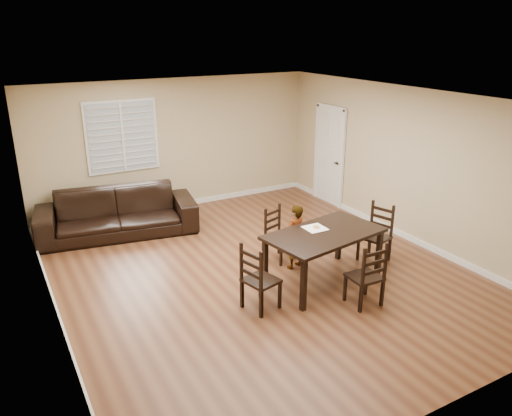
# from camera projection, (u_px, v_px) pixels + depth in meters

# --- Properties ---
(ground) EXTENTS (7.00, 7.00, 0.00)m
(ground) POSITION_uv_depth(u_px,v_px,m) (259.00, 272.00, 7.88)
(ground) COLOR brown
(ground) RESTS_ON ground
(room) EXTENTS (6.04, 7.04, 2.72)m
(room) POSITION_uv_depth(u_px,v_px,m) (256.00, 158.00, 7.42)
(room) COLOR tan
(room) RESTS_ON ground
(dining_table) EXTENTS (1.87, 1.24, 0.81)m
(dining_table) POSITION_uv_depth(u_px,v_px,m) (324.00, 238.00, 7.33)
(dining_table) COLOR black
(dining_table) RESTS_ON ground
(chair_near) EXTENTS (0.51, 0.49, 0.90)m
(chair_near) POSITION_uv_depth(u_px,v_px,m) (275.00, 235.00, 8.23)
(chair_near) COLOR black
(chair_near) RESTS_ON ground
(chair_far) EXTENTS (0.44, 0.41, 0.95)m
(chair_far) POSITION_uv_depth(u_px,v_px,m) (370.00, 279.00, 6.75)
(chair_far) COLOR black
(chair_far) RESTS_ON ground
(chair_left) EXTENTS (0.50, 0.52, 0.97)m
(chair_left) POSITION_uv_depth(u_px,v_px,m) (255.00, 282.00, 6.66)
(chair_left) COLOR black
(chair_left) RESTS_ON ground
(chair_right) EXTENTS (0.51, 0.53, 0.96)m
(chair_right) POSITION_uv_depth(u_px,v_px,m) (379.00, 234.00, 8.20)
(chair_right) COLOR black
(chair_right) RESTS_ON ground
(child) EXTENTS (0.44, 0.36, 1.05)m
(child) POSITION_uv_depth(u_px,v_px,m) (295.00, 237.00, 7.86)
(child) COLOR gray
(child) RESTS_ON ground
(napkin) EXTENTS (0.31, 0.31, 0.00)m
(napkin) POSITION_uv_depth(u_px,v_px,m) (315.00, 228.00, 7.44)
(napkin) COLOR white
(napkin) RESTS_ON dining_table
(donut) EXTENTS (0.10, 0.10, 0.04)m
(donut) POSITION_uv_depth(u_px,v_px,m) (316.00, 226.00, 7.45)
(donut) COLOR gold
(donut) RESTS_ON napkin
(sofa) EXTENTS (2.98, 1.57, 0.83)m
(sofa) POSITION_uv_depth(u_px,v_px,m) (117.00, 213.00, 9.20)
(sofa) COLOR black
(sofa) RESTS_ON ground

